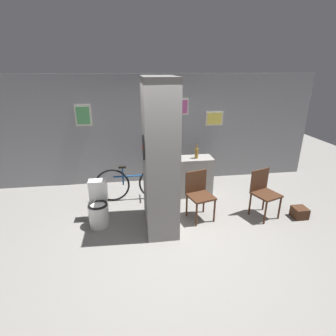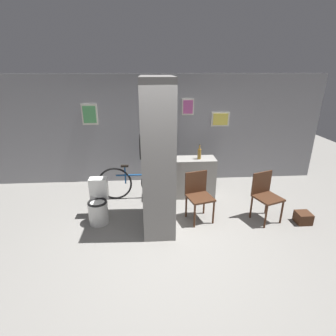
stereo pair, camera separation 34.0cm
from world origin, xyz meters
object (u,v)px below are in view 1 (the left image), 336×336
Objects in this scene: toilet at (99,207)px; bottle_tall at (197,153)px; bicycle at (134,183)px; chair_by_doorway at (263,191)px; chair_near_pillar at (199,193)px.

bottle_tall reaches higher than toilet.
chair_by_doorway is at bearing -22.44° from bicycle.
chair_near_pillar is 1.07m from bottle_tall.
bottle_tall is at bearing 64.34° from chair_near_pillar.
bottle_tall is at bearing 115.45° from chair_by_doorway.
toilet is 1.87m from chair_near_pillar.
bottle_tall is (0.17, 0.94, 0.48)m from chair_near_pillar.
toilet is at bearing -127.66° from bicycle.
chair_near_pillar is 0.55× the size of bicycle.
chair_by_doorway is (1.24, -0.10, 0.00)m from chair_near_pillar.
chair_near_pillar is 1.50m from bicycle.
chair_by_doorway is (3.10, -0.14, 0.18)m from toilet.
chair_near_pillar is at bearing -100.27° from bottle_tall.
bottle_tall reaches higher than bicycle.
chair_near_pillar is (1.86, -0.03, 0.18)m from toilet.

